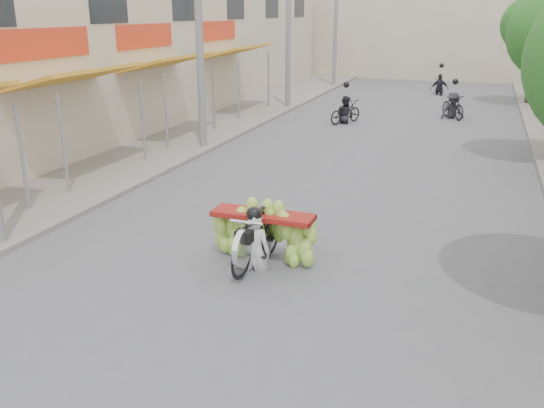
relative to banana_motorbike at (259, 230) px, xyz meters
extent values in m
plane|color=#535358|center=(0.30, -3.97, -0.67)|extent=(120.00, 120.00, 0.00)
cube|color=slate|center=(-6.70, 11.03, -0.61)|extent=(4.00, 60.00, 0.12)
cube|color=#BEB196|center=(-11.70, 10.03, 2.33)|extent=(8.00, 40.00, 6.00)
cylinder|color=slate|center=(-6.00, 0.83, 0.61)|extent=(0.08, 0.08, 2.55)
cube|color=#C68821|center=(-6.82, 4.03, 2.08)|extent=(1.77, 4.00, 0.53)
cylinder|color=slate|center=(-6.00, 2.23, 0.61)|extent=(0.08, 0.08, 2.55)
cylinder|color=slate|center=(-6.00, 5.83, 0.61)|extent=(0.08, 0.08, 2.55)
cube|color=red|center=(-7.70, 4.03, 2.93)|extent=(0.10, 3.50, 0.80)
cube|color=#C68821|center=(-6.82, 9.03, 2.08)|extent=(1.77, 4.00, 0.53)
cylinder|color=slate|center=(-6.00, 7.23, 0.61)|extent=(0.08, 0.08, 2.55)
cylinder|color=slate|center=(-6.00, 10.83, 0.61)|extent=(0.08, 0.08, 2.55)
cube|color=red|center=(-7.70, 9.03, 2.93)|extent=(0.10, 3.50, 0.80)
cube|color=#C68821|center=(-6.82, 15.03, 2.08)|extent=(1.77, 4.00, 0.53)
cylinder|color=slate|center=(-6.00, 13.23, 0.61)|extent=(0.08, 0.08, 2.55)
cylinder|color=slate|center=(-6.00, 16.83, 0.61)|extent=(0.08, 0.08, 2.55)
cube|color=red|center=(-7.70, 15.03, 2.93)|extent=(0.10, 3.50, 0.80)
cube|color=#1E2328|center=(-7.72, 7.03, 3.93)|extent=(0.08, 2.00, 1.10)
cube|color=#1E2328|center=(-7.72, 12.03, 3.93)|extent=(0.08, 2.00, 1.10)
cube|color=#1E2328|center=(-7.72, 17.03, 3.93)|extent=(0.08, 2.00, 1.10)
cube|color=#1E2328|center=(-7.72, 22.03, 3.93)|extent=(0.08, 2.00, 1.10)
cube|color=#1E2328|center=(-7.72, 27.03, 3.93)|extent=(0.08, 2.00, 1.10)
cube|color=#BEB196|center=(0.30, 34.03, 2.83)|extent=(20.00, 6.00, 7.00)
cylinder|color=slate|center=(-5.10, 8.03, 3.33)|extent=(0.24, 0.24, 8.00)
cylinder|color=slate|center=(-5.10, 17.03, 3.33)|extent=(0.24, 0.24, 8.00)
cylinder|color=slate|center=(-5.10, 26.03, 3.33)|extent=(0.24, 0.24, 8.00)
cylinder|color=#3A2719|center=(5.70, 22.03, 0.93)|extent=(0.28, 0.28, 3.20)
ellipsoid|color=#21581A|center=(5.70, 22.03, 3.13)|extent=(3.40, 3.40, 2.90)
imported|color=black|center=(0.00, -0.12, -0.13)|extent=(0.73, 1.89, 1.08)
cylinder|color=silver|center=(0.00, -0.77, -0.05)|extent=(0.10, 0.66, 0.66)
cube|color=black|center=(0.00, -0.67, 0.13)|extent=(0.28, 0.22, 0.22)
cylinder|color=silver|center=(0.00, -0.57, 0.35)|extent=(0.60, 0.05, 0.05)
cube|color=maroon|center=(0.00, 0.23, 0.21)|extent=(1.90, 0.55, 0.10)
imported|color=silver|center=(0.00, -0.17, 0.40)|extent=(0.56, 0.41, 1.54)
sphere|color=black|center=(0.00, -0.20, 1.14)|extent=(0.28, 0.28, 0.28)
imported|color=black|center=(-1.68, 14.26, -0.20)|extent=(1.32, 1.79, 0.95)
imported|color=#23232A|center=(-1.68, 14.26, 0.46)|extent=(0.92, 0.79, 1.65)
sphere|color=black|center=(-1.68, 14.26, 0.91)|extent=(0.26, 0.26, 0.26)
imported|color=black|center=(2.44, 16.87, -0.13)|extent=(1.41, 1.81, 1.07)
imported|color=#23232A|center=(2.44, 16.87, 0.46)|extent=(1.19, 1.03, 1.65)
sphere|color=black|center=(2.44, 16.87, 0.91)|extent=(0.26, 0.26, 0.26)
imported|color=black|center=(1.31, 24.46, -0.25)|extent=(0.93, 1.57, 0.83)
imported|color=#23232A|center=(1.31, 24.46, 0.46)|extent=(1.08, 0.79, 1.65)
sphere|color=black|center=(1.31, 24.46, 0.91)|extent=(0.26, 0.26, 0.26)
camera|label=1|loc=(3.53, -9.04, 3.77)|focal=38.00mm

